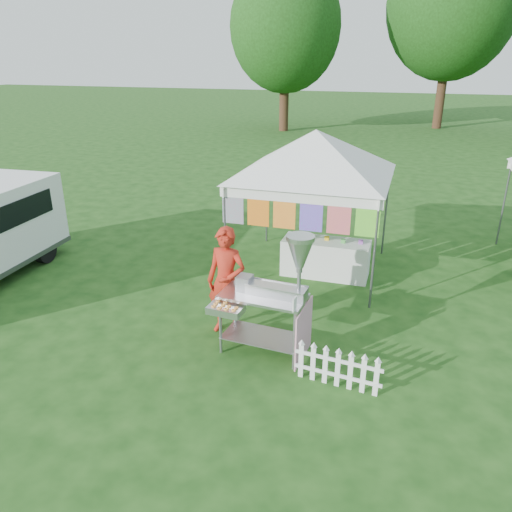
% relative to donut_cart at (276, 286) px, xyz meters
% --- Properties ---
extents(ground, '(120.00, 120.00, 0.00)m').
position_rel_donut_cart_xyz_m(ground, '(-0.17, -0.04, -1.18)').
color(ground, '#174012').
rests_on(ground, ground).
extents(canopy_main, '(4.24, 4.24, 3.45)m').
position_rel_donut_cart_xyz_m(canopy_main, '(-0.17, 3.45, 1.81)').
color(canopy_main, '#59595E').
rests_on(canopy_main, ground).
extents(tree_left, '(6.40, 6.40, 9.53)m').
position_rel_donut_cart_xyz_m(tree_left, '(-6.17, 23.96, 4.66)').
color(tree_left, '#352413').
rests_on(tree_left, ground).
extents(tree_mid, '(7.60, 7.60, 11.52)m').
position_rel_donut_cart_xyz_m(tree_mid, '(2.83, 27.96, 5.96)').
color(tree_mid, '#352413').
rests_on(tree_mid, ground).
extents(donut_cart, '(1.50, 0.93, 2.00)m').
position_rel_donut_cart_xyz_m(donut_cart, '(0.00, 0.00, 0.00)').
color(donut_cart, gray).
rests_on(donut_cart, ground).
extents(vendor, '(0.71, 0.51, 1.85)m').
position_rel_donut_cart_xyz_m(vendor, '(-0.96, 0.45, -0.26)').
color(vendor, '#B02415').
rests_on(vendor, ground).
extents(picket_fence, '(1.26, 0.16, 0.56)m').
position_rel_donut_cart_xyz_m(picket_fence, '(1.05, -0.51, -0.89)').
color(picket_fence, white).
rests_on(picket_fence, ground).
extents(display_table, '(1.80, 0.70, 0.77)m').
position_rel_donut_cart_xyz_m(display_table, '(0.19, 3.26, -0.79)').
color(display_table, white).
rests_on(display_table, ground).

